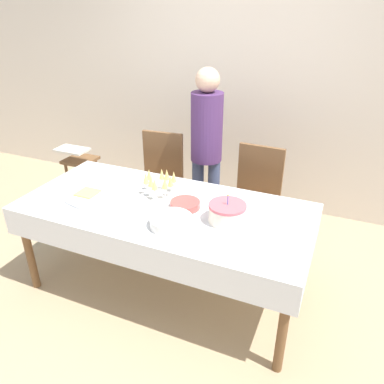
{
  "coord_description": "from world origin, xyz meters",
  "views": [
    {
      "loc": [
        1.11,
        -2.07,
        2.04
      ],
      "look_at": [
        0.19,
        0.07,
        0.86
      ],
      "focal_mm": 35.0,
      "sensor_mm": 36.0,
      "label": 1
    }
  ],
  "objects_px": {
    "dining_chair_far_left": "(160,179)",
    "plate_stack_main": "(171,222)",
    "person_standing": "(207,141)",
    "birthday_cake": "(227,213)",
    "champagne_tray": "(160,183)",
    "plate_stack_dessert": "(185,205)",
    "high_chair": "(80,167)",
    "dining_chair_far_right": "(255,197)",
    "gift_bag": "(37,222)"
  },
  "relations": [
    {
      "from": "person_standing",
      "to": "high_chair",
      "type": "xyz_separation_m",
      "value": [
        -1.41,
        -0.07,
        -0.46
      ]
    },
    {
      "from": "plate_stack_dessert",
      "to": "high_chair",
      "type": "bearing_deg",
      "value": 153.72
    },
    {
      "from": "dining_chair_far_left",
      "to": "plate_stack_main",
      "type": "bearing_deg",
      "value": -58.14
    },
    {
      "from": "plate_stack_dessert",
      "to": "plate_stack_main",
      "type": "bearing_deg",
      "value": -86.31
    },
    {
      "from": "champagne_tray",
      "to": "plate_stack_dessert",
      "type": "xyz_separation_m",
      "value": [
        0.25,
        -0.11,
        -0.07
      ]
    },
    {
      "from": "person_standing",
      "to": "high_chair",
      "type": "height_order",
      "value": "person_standing"
    },
    {
      "from": "birthday_cake",
      "to": "champagne_tray",
      "type": "xyz_separation_m",
      "value": [
        -0.58,
        0.17,
        0.03
      ]
    },
    {
      "from": "plate_stack_dessert",
      "to": "dining_chair_far_left",
      "type": "bearing_deg",
      "value": 128.92
    },
    {
      "from": "dining_chair_far_left",
      "to": "birthday_cake",
      "type": "height_order",
      "value": "dining_chair_far_left"
    },
    {
      "from": "high_chair",
      "to": "plate_stack_dessert",
      "type": "bearing_deg",
      "value": -26.28
    },
    {
      "from": "dining_chair_far_left",
      "to": "gift_bag",
      "type": "bearing_deg",
      "value": -149.05
    },
    {
      "from": "plate_stack_dessert",
      "to": "gift_bag",
      "type": "height_order",
      "value": "plate_stack_dessert"
    },
    {
      "from": "gift_bag",
      "to": "champagne_tray",
      "type": "bearing_deg",
      "value": -1.47
    },
    {
      "from": "birthday_cake",
      "to": "person_standing",
      "type": "relative_size",
      "value": 0.16
    },
    {
      "from": "plate_stack_dessert",
      "to": "gift_bag",
      "type": "distance_m",
      "value": 1.77
    },
    {
      "from": "plate_stack_main",
      "to": "person_standing",
      "type": "height_order",
      "value": "person_standing"
    },
    {
      "from": "dining_chair_far_left",
      "to": "plate_stack_main",
      "type": "relative_size",
      "value": 3.42
    },
    {
      "from": "plate_stack_main",
      "to": "plate_stack_dessert",
      "type": "height_order",
      "value": "plate_stack_main"
    },
    {
      "from": "dining_chair_far_right",
      "to": "person_standing",
      "type": "xyz_separation_m",
      "value": [
        -0.49,
        0.09,
        0.42
      ]
    },
    {
      "from": "person_standing",
      "to": "dining_chair_far_left",
      "type": "bearing_deg",
      "value": -168.79
    },
    {
      "from": "plate_stack_main",
      "to": "high_chair",
      "type": "relative_size",
      "value": 0.39
    },
    {
      "from": "champagne_tray",
      "to": "high_chair",
      "type": "bearing_deg",
      "value": 153.15
    },
    {
      "from": "dining_chair_far_left",
      "to": "plate_stack_main",
      "type": "distance_m",
      "value": 1.23
    },
    {
      "from": "birthday_cake",
      "to": "champagne_tray",
      "type": "bearing_deg",
      "value": 164.14
    },
    {
      "from": "birthday_cake",
      "to": "champagne_tray",
      "type": "height_order",
      "value": "birthday_cake"
    },
    {
      "from": "dining_chair_far_right",
      "to": "high_chair",
      "type": "relative_size",
      "value": 1.35
    },
    {
      "from": "dining_chair_far_right",
      "to": "birthday_cake",
      "type": "xyz_separation_m",
      "value": [
        0.01,
        -0.82,
        0.28
      ]
    },
    {
      "from": "dining_chair_far_left",
      "to": "high_chair",
      "type": "distance_m",
      "value": 0.97
    },
    {
      "from": "champagne_tray",
      "to": "gift_bag",
      "type": "height_order",
      "value": "champagne_tray"
    },
    {
      "from": "birthday_cake",
      "to": "person_standing",
      "type": "distance_m",
      "value": 1.05
    },
    {
      "from": "birthday_cake",
      "to": "gift_bag",
      "type": "relative_size",
      "value": 0.88
    },
    {
      "from": "person_standing",
      "to": "high_chair",
      "type": "bearing_deg",
      "value": -177.14
    },
    {
      "from": "plate_stack_main",
      "to": "dining_chair_far_left",
      "type": "bearing_deg",
      "value": 121.86
    },
    {
      "from": "plate_stack_main",
      "to": "gift_bag",
      "type": "distance_m",
      "value": 1.83
    },
    {
      "from": "gift_bag",
      "to": "high_chair",
      "type": "bearing_deg",
      "value": 83.86
    },
    {
      "from": "high_chair",
      "to": "gift_bag",
      "type": "xyz_separation_m",
      "value": [
        -0.07,
        -0.64,
        -0.34
      ]
    },
    {
      "from": "plate_stack_dessert",
      "to": "birthday_cake",
      "type": "bearing_deg",
      "value": -9.91
    },
    {
      "from": "dining_chair_far_right",
      "to": "champagne_tray",
      "type": "relative_size",
      "value": 3.08
    },
    {
      "from": "high_chair",
      "to": "person_standing",
      "type": "bearing_deg",
      "value": 2.86
    },
    {
      "from": "dining_chair_far_right",
      "to": "gift_bag",
      "type": "bearing_deg",
      "value": -162.52
    },
    {
      "from": "dining_chair_far_right",
      "to": "plate_stack_dessert",
      "type": "height_order",
      "value": "dining_chair_far_right"
    },
    {
      "from": "dining_chair_far_left",
      "to": "birthday_cake",
      "type": "relative_size",
      "value": 3.83
    },
    {
      "from": "dining_chair_far_left",
      "to": "dining_chair_far_right",
      "type": "relative_size",
      "value": 1.0
    },
    {
      "from": "dining_chair_far_left",
      "to": "plate_stack_dessert",
      "type": "distance_m",
      "value": 1.01
    },
    {
      "from": "dining_chair_far_left",
      "to": "plate_stack_dessert",
      "type": "bearing_deg",
      "value": -51.08
    },
    {
      "from": "dining_chair_far_left",
      "to": "champagne_tray",
      "type": "height_order",
      "value": "dining_chair_far_left"
    },
    {
      "from": "champagne_tray",
      "to": "plate_stack_dessert",
      "type": "bearing_deg",
      "value": -23.15
    },
    {
      "from": "plate_stack_dessert",
      "to": "gift_bag",
      "type": "bearing_deg",
      "value": 175.02
    },
    {
      "from": "champagne_tray",
      "to": "high_chair",
      "type": "distance_m",
      "value": 1.53
    },
    {
      "from": "dining_chair_far_right",
      "to": "high_chair",
      "type": "xyz_separation_m",
      "value": [
        -1.9,
        0.02,
        -0.04
      ]
    }
  ]
}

